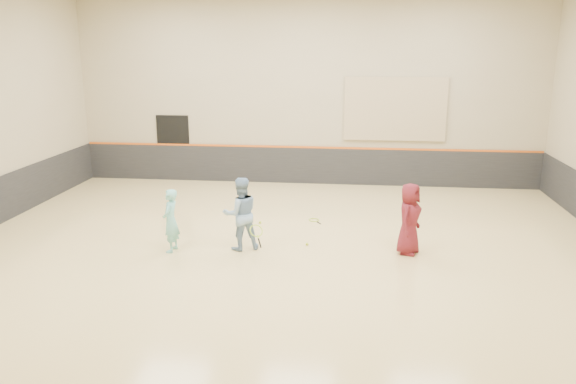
# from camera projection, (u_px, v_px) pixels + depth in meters

# --- Properties ---
(room) EXTENTS (15.04, 12.04, 6.22)m
(room) POSITION_uv_depth(u_px,v_px,m) (285.00, 211.00, 12.73)
(room) COLOR #DAB86F
(room) RESTS_ON ground
(wainscot_back) EXTENTS (14.90, 0.04, 1.20)m
(wainscot_back) POSITION_uv_depth(u_px,v_px,m) (306.00, 166.00, 18.52)
(wainscot_back) COLOR #232326
(wainscot_back) RESTS_ON floor
(accent_stripe) EXTENTS (14.90, 0.03, 0.06)m
(accent_stripe) POSITION_uv_depth(u_px,v_px,m) (307.00, 147.00, 18.35)
(accent_stripe) COLOR #D85914
(accent_stripe) RESTS_ON wall_back
(acoustic_panel) EXTENTS (3.20, 0.08, 2.00)m
(acoustic_panel) POSITION_uv_depth(u_px,v_px,m) (395.00, 109.00, 17.71)
(acoustic_panel) COLOR tan
(acoustic_panel) RESTS_ON wall_back
(doorway) EXTENTS (1.10, 0.05, 2.20)m
(doorway) POSITION_uv_depth(u_px,v_px,m) (174.00, 148.00, 18.90)
(doorway) COLOR black
(doorway) RESTS_ON floor
(girl) EXTENTS (0.37, 0.54, 1.42)m
(girl) POSITION_uv_depth(u_px,v_px,m) (171.00, 221.00, 12.35)
(girl) COLOR #78D0CA
(girl) RESTS_ON floor
(instructor) EXTENTS (0.99, 0.90, 1.65)m
(instructor) POSITION_uv_depth(u_px,v_px,m) (241.00, 214.00, 12.45)
(instructor) COLOR #82A4C9
(instructor) RESTS_ON floor
(young_man) EXTENTS (0.77, 0.91, 1.59)m
(young_man) POSITION_uv_depth(u_px,v_px,m) (409.00, 219.00, 12.22)
(young_man) COLOR maroon
(young_man) RESTS_ON floor
(held_racket) EXTENTS (0.46, 0.46, 0.53)m
(held_racket) POSITION_uv_depth(u_px,v_px,m) (256.00, 231.00, 12.29)
(held_racket) COLOR #B9E432
(held_racket) RESTS_ON instructor
(spare_racket) EXTENTS (0.60, 0.60, 0.05)m
(spare_racket) POSITION_uv_depth(u_px,v_px,m) (314.00, 219.00, 14.70)
(spare_racket) COLOR #94C02A
(spare_racket) RESTS_ON floor
(ball_under_racket) EXTENTS (0.07, 0.07, 0.07)m
(ball_under_racket) POSITION_uv_depth(u_px,v_px,m) (307.00, 244.00, 12.87)
(ball_under_racket) COLOR #C0D231
(ball_under_racket) RESTS_ON floor
(ball_in_hand) EXTENTS (0.07, 0.07, 0.07)m
(ball_in_hand) POSITION_uv_depth(u_px,v_px,m) (416.00, 214.00, 12.09)
(ball_in_hand) COLOR #C5DC33
(ball_in_hand) RESTS_ON young_man
(ball_beside_spare) EXTENTS (0.07, 0.07, 0.07)m
(ball_beside_spare) POSITION_uv_depth(u_px,v_px,m) (260.00, 222.00, 14.44)
(ball_beside_spare) COLOR #B7D230
(ball_beside_spare) RESTS_ON floor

